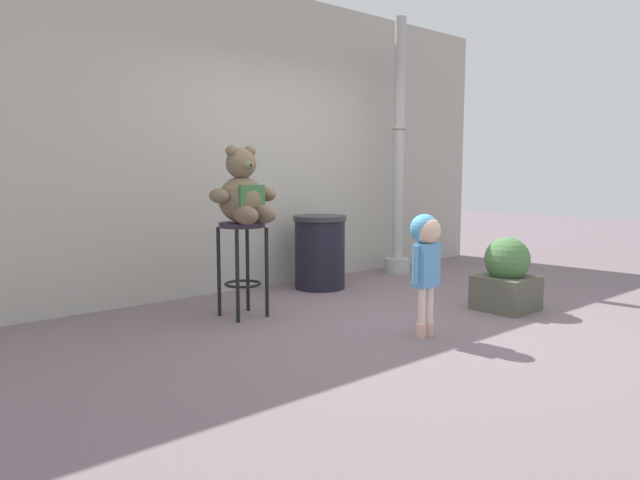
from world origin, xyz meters
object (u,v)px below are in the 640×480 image
Objects in this scene: bar_stool_with_teddy at (242,250)px; lamppost at (398,173)px; teddy_bear at (243,194)px; trash_bin at (320,252)px; child_walking at (426,248)px; planter_with_shrub at (506,277)px.

lamppost reaches higher than bar_stool_with_teddy.
trash_bin is at bearing 22.19° from teddy_bear.
child_walking is 0.30× the size of lamppost.
bar_stool_with_teddy is 2.76m from lamppost.
bar_stool_with_teddy is 1.56m from child_walking.
trash_bin is at bearing -175.87° from child_walking.
planter_with_shrub is at bearing -70.84° from trash_bin.
child_walking is (0.69, -1.40, 0.10)m from bar_stool_with_teddy.
child_walking reaches higher than planter_with_shrub.
lamppost is at bearing 4.37° from trash_bin.
teddy_bear is 2.43m from planter_with_shrub.
bar_stool_with_teddy is 1.25× the size of teddy_bear.
trash_bin is (0.59, 1.89, -0.28)m from child_walking.
teddy_bear reaches higher than planter_with_shrub.
teddy_bear is 2.70m from lamppost.
planter_with_shrub is (0.63, -1.82, -0.09)m from trash_bin.
child_walking is at bearing -176.63° from planter_with_shrub.
planter_with_shrub is at bearing -110.09° from lamppost.
trash_bin is 1.57m from lamppost.
child_walking is (0.69, -1.37, -0.38)m from teddy_bear.
child_walking is 1.19× the size of trash_bin.
trash_bin reaches higher than planter_with_shrub.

